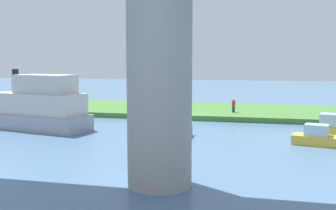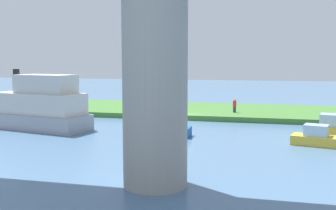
{
  "view_description": "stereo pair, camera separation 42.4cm",
  "coord_description": "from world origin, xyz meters",
  "px_view_note": "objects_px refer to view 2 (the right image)",
  "views": [
    {
      "loc": [
        -7.91,
        37.14,
        5.63
      ],
      "look_at": [
        -0.2,
        5.0,
        2.0
      ],
      "focal_mm": 43.48,
      "sensor_mm": 36.0,
      "label": 1
    },
    {
      "loc": [
        -8.32,
        37.04,
        5.63
      ],
      "look_at": [
        -0.2,
        5.0,
        2.0
      ],
      "focal_mm": 43.48,
      "sensor_mm": 36.0,
      "label": 2
    }
  ],
  "objects_px": {
    "motorboat_white": "(159,129)",
    "skiff_small": "(38,107)",
    "houseboat_blue": "(322,139)",
    "bridge_pylon": "(155,72)",
    "person_on_bank": "(235,105)",
    "mooring_post": "(181,108)"
  },
  "relations": [
    {
      "from": "houseboat_blue",
      "to": "motorboat_white",
      "type": "relative_size",
      "value": 0.98
    },
    {
      "from": "bridge_pylon",
      "to": "person_on_bank",
      "type": "height_order",
      "value": "bridge_pylon"
    },
    {
      "from": "mooring_post",
      "to": "skiff_small",
      "type": "xyz_separation_m",
      "value": [
        10.01,
        9.33,
        0.9
      ]
    },
    {
      "from": "houseboat_blue",
      "to": "motorboat_white",
      "type": "distance_m",
      "value": 11.51
    },
    {
      "from": "motorboat_white",
      "to": "skiff_small",
      "type": "bearing_deg",
      "value": -2.64
    },
    {
      "from": "skiff_small",
      "to": "houseboat_blue",
      "type": "xyz_separation_m",
      "value": [
        -21.95,
        1.39,
        -1.33
      ]
    },
    {
      "from": "person_on_bank",
      "to": "motorboat_white",
      "type": "relative_size",
      "value": 0.31
    },
    {
      "from": "person_on_bank",
      "to": "motorboat_white",
      "type": "distance_m",
      "value": 12.27
    },
    {
      "from": "bridge_pylon",
      "to": "person_on_bank",
      "type": "distance_m",
      "value": 23.57
    },
    {
      "from": "motorboat_white",
      "to": "mooring_post",
      "type": "bearing_deg",
      "value": -87.29
    },
    {
      "from": "motorboat_white",
      "to": "houseboat_blue",
      "type": "bearing_deg",
      "value": 175.5
    },
    {
      "from": "skiff_small",
      "to": "houseboat_blue",
      "type": "height_order",
      "value": "skiff_small"
    },
    {
      "from": "mooring_post",
      "to": "houseboat_blue",
      "type": "bearing_deg",
      "value": 138.09
    },
    {
      "from": "person_on_bank",
      "to": "skiff_small",
      "type": "bearing_deg",
      "value": 35.71
    },
    {
      "from": "skiff_small",
      "to": "motorboat_white",
      "type": "bearing_deg",
      "value": 177.36
    },
    {
      "from": "mooring_post",
      "to": "skiff_small",
      "type": "bearing_deg",
      "value": 43.0
    },
    {
      "from": "mooring_post",
      "to": "person_on_bank",
      "type": "bearing_deg",
      "value": -163.31
    },
    {
      "from": "bridge_pylon",
      "to": "skiff_small",
      "type": "bearing_deg",
      "value": -42.21
    },
    {
      "from": "mooring_post",
      "to": "motorboat_white",
      "type": "bearing_deg",
      "value": 92.71
    },
    {
      "from": "bridge_pylon",
      "to": "motorboat_white",
      "type": "distance_m",
      "value": 13.08
    },
    {
      "from": "skiff_small",
      "to": "mooring_post",
      "type": "bearing_deg",
      "value": -137.0
    },
    {
      "from": "skiff_small",
      "to": "motorboat_white",
      "type": "height_order",
      "value": "skiff_small"
    }
  ]
}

